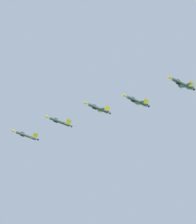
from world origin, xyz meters
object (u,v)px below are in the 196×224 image
object	(u,v)px
fighter_jet_left_wing	(59,122)
fighter_jet_left_outer	(137,101)
fighter_jet_lead	(26,135)
fighter_jet_right_outer	(182,83)
fighter_jet_right_wing	(98,108)

from	to	relation	value
fighter_jet_left_wing	fighter_jet_left_outer	bearing A→B (deg)	-135.97
fighter_jet_lead	fighter_jet_right_outer	size ratio (longest dim) A/B	1.00
fighter_jet_left_wing	fighter_jet_right_outer	size ratio (longest dim) A/B	1.00
fighter_jet_left_wing	fighter_jet_left_outer	world-z (taller)	fighter_jet_left_wing
fighter_jet_left_wing	fighter_jet_right_wing	world-z (taller)	fighter_jet_right_wing
fighter_jet_left_wing	fighter_jet_right_wing	bearing A→B (deg)	-138.49
fighter_jet_left_outer	fighter_jet_right_outer	distance (m)	24.07
fighter_jet_left_wing	fighter_jet_right_wing	distance (m)	23.51
fighter_jet_left_wing	fighter_jet_right_wing	xyz separation A→B (m)	(23.50, -0.84, 0.34)
fighter_jet_lead	fighter_jet_right_wing	distance (m)	45.60
fighter_jet_lead	fighter_jet_left_wing	xyz separation A→B (m)	(22.01, -1.72, 1.07)
fighter_jet_right_outer	fighter_jet_left_wing	bearing A→B (deg)	41.94
fighter_jet_left_wing	fighter_jet_right_outer	distance (m)	68.72
fighter_jet_left_outer	fighter_jet_left_wing	bearing A→B (deg)	44.03
fighter_jet_lead	fighter_jet_left_wing	distance (m)	22.11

